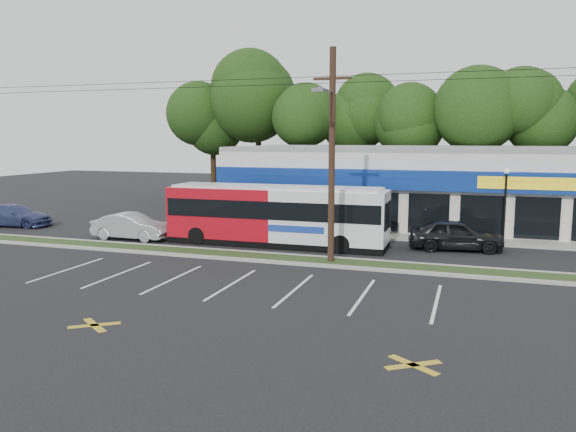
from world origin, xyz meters
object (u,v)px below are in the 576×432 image
(lamp_post, at_px, (505,197))
(metrobus, at_px, (276,214))
(pedestrian_b, at_px, (386,232))
(car_blue, at_px, (15,215))
(pedestrian_a, at_px, (375,230))
(car_dark, at_px, (456,235))
(utility_pole, at_px, (328,149))
(car_silver, at_px, (132,226))

(lamp_post, height_order, metrobus, lamp_post)
(lamp_post, xyz_separation_m, pedestrian_b, (-6.16, -2.80, -1.87))
(car_blue, distance_m, pedestrian_a, 24.25)
(car_dark, relative_size, pedestrian_b, 3.07)
(car_blue, height_order, pedestrian_a, pedestrian_a)
(metrobus, xyz_separation_m, pedestrian_a, (5.23, 1.50, -0.85))
(utility_pole, relative_size, pedestrian_b, 31.33)
(pedestrian_a, distance_m, pedestrian_b, 0.61)
(utility_pole, xyz_separation_m, pedestrian_b, (2.01, 5.07, -4.62))
(utility_pole, xyz_separation_m, car_blue, (-22.83, 4.36, -4.68))
(lamp_post, bearing_deg, pedestrian_a, -157.51)
(car_blue, xyz_separation_m, pedestrian_b, (24.84, 0.71, 0.06))
(car_silver, relative_size, pedestrian_a, 2.57)
(car_dark, bearing_deg, car_silver, 91.04)
(car_silver, bearing_deg, pedestrian_b, -81.21)
(pedestrian_a, bearing_deg, utility_pole, 67.82)
(lamp_post, relative_size, pedestrian_b, 2.66)
(metrobus, relative_size, car_silver, 2.66)
(car_silver, relative_size, pedestrian_b, 2.90)
(lamp_post, bearing_deg, car_blue, -173.53)
(utility_pole, bearing_deg, pedestrian_a, 74.51)
(car_silver, height_order, pedestrian_b, pedestrian_b)
(metrobus, bearing_deg, utility_pole, -43.62)
(car_silver, xyz_separation_m, pedestrian_a, (13.89, 2.50, 0.14))
(utility_pole, distance_m, car_blue, 23.71)
(pedestrian_a, xyz_separation_m, pedestrian_b, (0.60, 0.00, -0.10))
(car_dark, xyz_separation_m, pedestrian_a, (-4.28, -0.20, 0.07))
(utility_pole, height_order, pedestrian_a, utility_pole)
(car_dark, distance_m, car_silver, 18.36)
(car_silver, xyz_separation_m, pedestrian_b, (14.49, 2.50, 0.03))
(utility_pole, xyz_separation_m, car_dark, (5.68, 5.27, -4.58))
(car_blue, bearing_deg, lamp_post, -90.24)
(lamp_post, height_order, car_dark, lamp_post)
(utility_pole, bearing_deg, pedestrian_b, 68.41)
(car_dark, xyz_separation_m, car_blue, (-28.52, -0.91, -0.10))
(car_silver, bearing_deg, metrobus, -84.41)
(lamp_post, height_order, car_silver, lamp_post)
(metrobus, xyz_separation_m, car_silver, (-8.65, -1.00, -0.99))
(metrobus, bearing_deg, car_dark, 9.56)
(lamp_post, relative_size, pedestrian_a, 2.35)
(car_dark, bearing_deg, car_blue, 84.42)
(metrobus, xyz_separation_m, car_blue, (-19.01, 0.79, -1.01))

